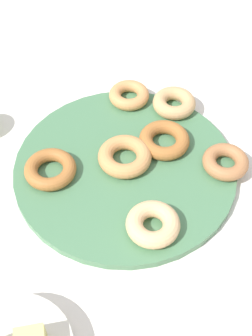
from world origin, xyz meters
The scene contains 9 objects.
ground_plane centered at (0.00, 0.00, 0.00)m, with size 2.40×2.40×0.00m, color white.
donut_plate centered at (0.00, 0.00, 0.01)m, with size 0.37×0.37×0.01m, color #4C7F56.
donut_0 centered at (0.12, 0.01, 0.02)m, with size 0.09×0.09×0.02m, color #AD6B33.
donut_1 centered at (-0.10, -0.13, 0.03)m, with size 0.08×0.08×0.03m, color tan.
donut_2 centered at (-0.07, -0.04, 0.03)m, with size 0.09×0.09×0.02m, color #AD6B33.
donut_3 centered at (-0.03, 0.13, 0.03)m, with size 0.08×0.08×0.03m, color #EABC84.
donut_4 centered at (0.00, -0.01, 0.03)m, with size 0.09×0.09×0.03m, color tan.
donut_5 centered at (-0.02, -0.16, 0.02)m, with size 0.08×0.08×0.02m, color tan.
donut_6 centered at (-0.16, 0.01, 0.02)m, with size 0.08×0.08×0.02m, color #B27547.
Camera 1 is at (0.03, 0.50, 0.62)m, focal length 50.59 mm.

